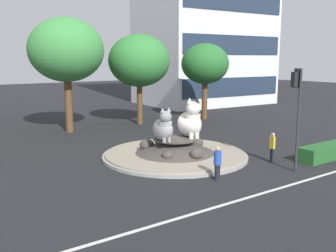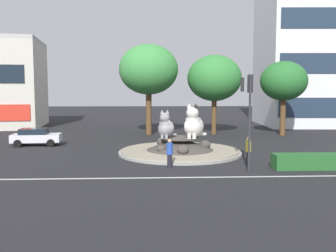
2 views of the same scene
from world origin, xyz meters
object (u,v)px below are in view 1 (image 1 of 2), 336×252
cat_statue_white (190,122)px  broadleaf_tree_behind_island (205,64)px  cat_statue_grey (163,128)px  second_tree_near_tower (66,50)px  traffic_light_mast (297,97)px  pedestrian_blue_shirt (217,163)px  pedestrian_yellow_shirt (272,146)px  third_tree_left (139,61)px

cat_statue_white → broadleaf_tree_behind_island: 15.61m
cat_statue_grey → second_tree_near_tower: bearing=-160.3°
cat_statue_white → traffic_light_mast: traffic_light_mast is taller
cat_statue_grey → pedestrian_blue_shirt: cat_statue_grey is taller
pedestrian_yellow_shirt → third_tree_left: bearing=-35.8°
pedestrian_yellow_shirt → pedestrian_blue_shirt: (-5.06, -0.69, -0.04)m
pedestrian_blue_shirt → second_tree_near_tower: bearing=41.9°
third_tree_left → broadleaf_tree_behind_island: bearing=-9.7°
pedestrian_blue_shirt → traffic_light_mast: bearing=-68.4°
pedestrian_yellow_shirt → pedestrian_blue_shirt: bearing=63.9°
pedestrian_yellow_shirt → broadleaf_tree_behind_island: bearing=-60.6°
cat_statue_grey → cat_statue_white: 2.07m
cat_statue_white → second_tree_near_tower: (-3.39, 12.17, 4.66)m
second_tree_near_tower → pedestrian_yellow_shirt: size_ratio=5.31×
cat_statue_grey → broadleaf_tree_behind_island: size_ratio=0.28×
broadleaf_tree_behind_island → third_tree_left: (-7.02, 1.20, 0.34)m
broadleaf_tree_behind_island → third_tree_left: 7.13m
cat_statue_white → broadleaf_tree_behind_island: (10.57, 10.95, 3.45)m
second_tree_near_tower → pedestrian_blue_shirt: bearing=-85.4°
third_tree_left → second_tree_near_tower: bearing=179.8°
pedestrian_yellow_shirt → second_tree_near_tower: bearing=-12.4°
second_tree_near_tower → pedestrian_blue_shirt: 18.01m
second_tree_near_tower → pedestrian_blue_shirt: size_ratio=5.40×
cat_statue_white → traffic_light_mast: 6.82m
broadleaf_tree_behind_island → third_tree_left: third_tree_left is taller
broadleaf_tree_behind_island → pedestrian_blue_shirt: broadleaf_tree_behind_island is taller
pedestrian_yellow_shirt → pedestrian_blue_shirt: size_ratio=1.02×
pedestrian_yellow_shirt → cat_statue_grey: bearing=17.0°
cat_statue_white → second_tree_near_tower: second_tree_near_tower is taller
pedestrian_yellow_shirt → traffic_light_mast: bearing=130.0°
cat_statue_white → pedestrian_blue_shirt: bearing=-5.5°
cat_statue_grey → traffic_light_mast: traffic_light_mast is taller
broadleaf_tree_behind_island → second_tree_near_tower: second_tree_near_tower is taller
third_tree_left → pedestrian_blue_shirt: third_tree_left is taller
cat_statue_grey → broadleaf_tree_behind_island: (12.63, 10.92, 3.62)m
traffic_light_mast → pedestrian_blue_shirt: 5.65m
third_tree_left → cat_statue_grey: bearing=-114.8°
second_tree_near_tower → cat_statue_white: bearing=-74.4°
broadleaf_tree_behind_island → pedestrian_blue_shirt: bearing=-128.7°
traffic_light_mast → second_tree_near_tower: (-5.86, 18.23, 2.73)m
cat_statue_grey → broadleaf_tree_behind_island: 17.08m
broadleaf_tree_behind_island → cat_statue_grey: bearing=-139.2°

